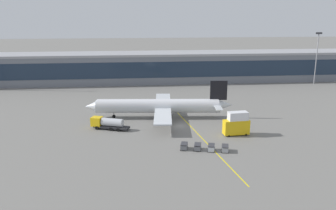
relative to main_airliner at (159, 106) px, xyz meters
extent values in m
plane|color=slate|center=(5.44, -8.85, -3.79)|extent=(700.00, 700.00, 0.00)
cube|color=yellow|center=(7.95, -6.85, -3.78)|extent=(10.91, 79.33, 0.01)
cube|color=slate|center=(-3.00, 58.54, 2.46)|extent=(195.96, 17.40, 12.49)
cube|color=#1E2D42|center=(-3.00, 49.78, 3.08)|extent=(190.08, 0.16, 6.99)
cube|color=#99999E|center=(-3.00, 58.54, 9.20)|extent=(199.88, 17.75, 1.00)
cylinder|color=silver|center=(-0.28, 0.03, -0.15)|extent=(37.94, 7.43, 3.96)
cylinder|color=silver|center=(-0.28, 0.03, 0.21)|extent=(37.17, 7.20, 3.80)
cone|color=silver|center=(-20.44, 1.90, -0.15)|extent=(4.29, 4.11, 3.76)
cone|color=silver|center=(20.08, -1.86, 0.25)|extent=(5.04, 3.79, 3.36)
cube|color=black|center=(18.01, -1.67, 4.80)|extent=(5.16, 0.83, 5.94)
cube|color=silver|center=(17.14, -5.57, 0.45)|extent=(2.58, 6.49, 0.24)
cube|color=silver|center=(17.87, 2.32, 0.45)|extent=(2.58, 6.49, 0.24)
cube|color=silver|center=(0.30, -9.97, -0.44)|extent=(6.24, 16.22, 0.40)
cube|color=silver|center=(2.13, 9.75, -0.44)|extent=(6.24, 16.22, 0.40)
cylinder|color=#939399|center=(-0.43, -7.04, -1.83)|extent=(3.24, 2.45, 2.18)
cylinder|color=#939399|center=(0.87, 7.00, -1.83)|extent=(3.24, 2.45, 2.18)
cylinder|color=black|center=(-13.81, 1.28, -3.29)|extent=(1.03, 0.49, 1.00)
cylinder|color=slate|center=(-13.81, 1.28, -2.46)|extent=(0.20, 0.20, 1.66)
cylinder|color=black|center=(1.81, -1.96, -3.29)|extent=(1.03, 0.49, 1.00)
cylinder|color=slate|center=(1.81, -1.96, -2.46)|extent=(0.20, 0.20, 1.66)
cylinder|color=black|center=(2.14, 1.59, -3.29)|extent=(1.03, 0.49, 1.00)
cylinder|color=slate|center=(2.14, 1.59, -2.46)|extent=(0.20, 0.20, 1.66)
cube|color=#232326|center=(-13.94, -9.93, -3.04)|extent=(10.24, 5.83, 0.50)
cube|color=yellow|center=(-18.06, -8.40, -1.79)|extent=(3.50, 3.32, 2.50)
cube|color=black|center=(-19.24, -7.96, -1.29)|extent=(0.95, 2.21, 1.12)
cylinder|color=#B7BABF|center=(-13.68, -10.03, -1.69)|extent=(6.39, 4.15, 2.20)
cylinder|color=black|center=(-17.95, -9.71, -3.29)|extent=(1.06, 0.68, 1.00)
cylinder|color=black|center=(-17.12, -7.48, -3.29)|extent=(1.06, 0.68, 1.00)
cylinder|color=black|center=(-14.07, -11.15, -3.29)|extent=(1.06, 0.68, 1.00)
cylinder|color=black|center=(-13.24, -8.92, -3.29)|extent=(1.06, 0.68, 1.00)
cylinder|color=black|center=(-12.10, -11.88, -3.29)|extent=(1.06, 0.68, 1.00)
cylinder|color=black|center=(-11.28, -9.65, -3.29)|extent=(1.06, 0.68, 1.00)
cube|color=yellow|center=(19.02, -17.83, -1.59)|extent=(7.00, 3.12, 3.80)
cube|color=silver|center=(19.36, -17.80, 1.41)|extent=(5.30, 2.84, 2.20)
cylinder|color=black|center=(16.75, -19.17, -3.49)|extent=(0.62, 0.30, 0.60)
cylinder|color=black|center=(16.55, -16.93, -3.49)|extent=(0.62, 0.30, 0.60)
cylinder|color=black|center=(21.49, -18.73, -3.49)|extent=(0.62, 0.30, 0.60)
cylinder|color=black|center=(21.28, -16.49, -3.49)|extent=(0.62, 0.30, 0.60)
cube|color=#595B60|center=(3.92, -26.49, -3.06)|extent=(2.10, 2.89, 1.10)
cube|color=#333338|center=(3.92, -26.49, -2.36)|extent=(2.14, 2.95, 0.10)
cylinder|color=black|center=(3.45, -25.30, -3.61)|extent=(0.21, 0.38, 0.36)
cylinder|color=black|center=(4.90, -25.67, -3.61)|extent=(0.21, 0.38, 0.36)
cylinder|color=black|center=(2.93, -27.31, -3.61)|extent=(0.21, 0.38, 0.36)
cylinder|color=black|center=(4.38, -27.68, -3.61)|extent=(0.21, 0.38, 0.36)
cube|color=#595B60|center=(7.01, -27.29, -3.06)|extent=(2.10, 2.89, 1.10)
cube|color=#333338|center=(7.01, -27.29, -2.36)|extent=(2.14, 2.95, 0.10)
cylinder|color=black|center=(6.55, -26.09, -3.61)|extent=(0.21, 0.38, 0.36)
cylinder|color=black|center=(8.00, -26.47, -3.61)|extent=(0.21, 0.38, 0.36)
cylinder|color=black|center=(6.03, -28.11, -3.61)|extent=(0.21, 0.38, 0.36)
cylinder|color=black|center=(7.48, -28.48, -3.61)|extent=(0.21, 0.38, 0.36)
cube|color=#B2B7BC|center=(10.11, -28.08, -3.06)|extent=(2.10, 2.89, 1.10)
cube|color=#333338|center=(10.11, -28.08, -2.36)|extent=(2.14, 2.95, 0.10)
cylinder|color=black|center=(9.65, -26.89, -3.61)|extent=(0.21, 0.38, 0.36)
cylinder|color=black|center=(11.10, -27.26, -3.61)|extent=(0.21, 0.38, 0.36)
cylinder|color=black|center=(9.13, -28.90, -3.61)|extent=(0.21, 0.38, 0.36)
cylinder|color=black|center=(10.58, -29.28, -3.61)|extent=(0.21, 0.38, 0.36)
cube|color=gray|center=(13.21, -28.88, -3.06)|extent=(2.10, 2.89, 1.10)
cube|color=#333338|center=(13.21, -28.88, -2.36)|extent=(2.14, 2.95, 0.10)
cylinder|color=black|center=(12.75, -27.69, -3.61)|extent=(0.21, 0.38, 0.36)
cylinder|color=black|center=(14.20, -28.06, -3.61)|extent=(0.21, 0.38, 0.36)
cylinder|color=black|center=(12.23, -29.70, -3.61)|extent=(0.21, 0.38, 0.36)
cylinder|color=black|center=(13.68, -30.07, -3.61)|extent=(0.21, 0.38, 0.36)
cylinder|color=gray|center=(74.02, 46.54, 7.25)|extent=(0.44, 0.44, 22.07)
cube|color=#333338|center=(74.02, 46.54, 18.68)|extent=(2.80, 0.50, 0.80)
camera|label=1|loc=(-8.01, -105.27, 27.94)|focal=38.30mm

